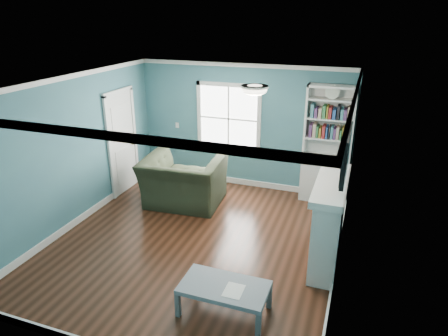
% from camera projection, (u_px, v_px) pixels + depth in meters
% --- Properties ---
extents(floor, '(5.00, 5.00, 0.00)m').
position_uv_depth(floor, '(196.00, 241.00, 6.61)').
color(floor, black).
rests_on(floor, ground).
extents(room_walls, '(5.00, 5.00, 5.00)m').
position_uv_depth(room_walls, '(194.00, 151.00, 6.03)').
color(room_walls, '#386778').
rests_on(room_walls, ground).
extents(trim, '(4.50, 5.00, 2.60)m').
position_uv_depth(trim, '(194.00, 172.00, 6.16)').
color(trim, white).
rests_on(trim, ground).
extents(window, '(1.40, 0.06, 1.50)m').
position_uv_depth(window, '(229.00, 119.00, 8.35)').
color(window, white).
rests_on(window, room_walls).
extents(bookshelf, '(0.90, 0.35, 2.31)m').
position_uv_depth(bookshelf, '(326.00, 156.00, 7.73)').
color(bookshelf, silver).
rests_on(bookshelf, ground).
extents(fireplace, '(0.44, 1.58, 1.30)m').
position_uv_depth(fireplace, '(330.00, 222.00, 5.90)').
color(fireplace, black).
rests_on(fireplace, ground).
extents(tv, '(0.06, 1.10, 0.65)m').
position_uv_depth(tv, '(346.00, 154.00, 5.46)').
color(tv, black).
rests_on(tv, fireplace).
extents(door, '(0.12, 0.98, 2.17)m').
position_uv_depth(door, '(122.00, 141.00, 8.14)').
color(door, silver).
rests_on(door, ground).
extents(ceiling_fixture, '(0.38, 0.38, 0.15)m').
position_uv_depth(ceiling_fixture, '(255.00, 89.00, 5.48)').
color(ceiling_fixture, white).
rests_on(ceiling_fixture, room_walls).
extents(light_switch, '(0.08, 0.01, 0.12)m').
position_uv_depth(light_switch, '(177.00, 125.00, 8.82)').
color(light_switch, white).
rests_on(light_switch, room_walls).
extents(recliner, '(1.54, 1.07, 1.29)m').
position_uv_depth(recliner, '(183.00, 173.00, 7.67)').
color(recliner, black).
rests_on(recliner, ground).
extents(coffee_table, '(1.09, 0.60, 0.40)m').
position_uv_depth(coffee_table, '(224.00, 289.00, 4.94)').
color(coffee_table, '#495258').
rests_on(coffee_table, ground).
extents(paper_sheet, '(0.23, 0.29, 0.00)m').
position_uv_depth(paper_sheet, '(234.00, 291.00, 4.83)').
color(paper_sheet, white).
rests_on(paper_sheet, coffee_table).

